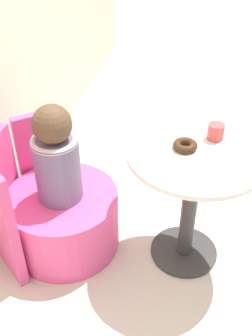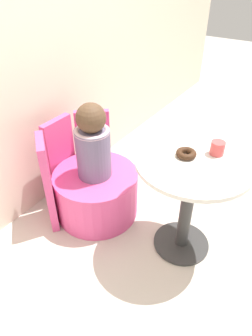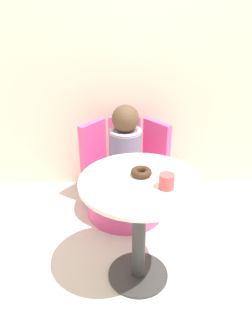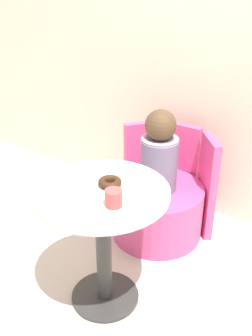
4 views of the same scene
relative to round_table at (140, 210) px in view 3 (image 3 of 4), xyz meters
name	(u,v)px [view 3 (image 3 of 4)]	position (x,y,z in m)	size (l,w,h in m)	color
ground_plane	(145,272)	(0.04, 0.02, -0.50)	(12.00, 12.00, 0.00)	beige
back_wall	(137,44)	(0.04, 1.15, 0.70)	(6.00, 0.06, 2.40)	beige
round_table	(140,210)	(0.00, 0.00, 0.00)	(0.65, 0.65, 0.69)	#333333
tub_chair	(126,193)	(-0.06, 0.67, -0.32)	(0.60, 0.60, 0.35)	#E54C8C
booth_backrest	(125,159)	(-0.06, 0.92, -0.16)	(0.70, 0.26, 0.68)	#E54C8C
child_figure	(125,143)	(-0.06, 0.67, 0.10)	(0.23, 0.23, 0.53)	slate
donut	(141,172)	(0.01, 0.05, 0.21)	(0.11, 0.11, 0.04)	#3D2314
cup	(167,181)	(0.12, -0.08, 0.23)	(0.08, 0.08, 0.08)	#DB4C4C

